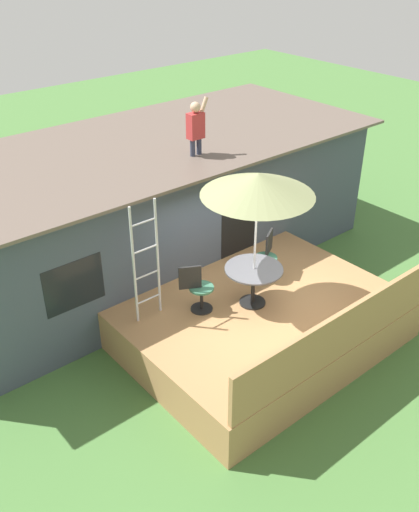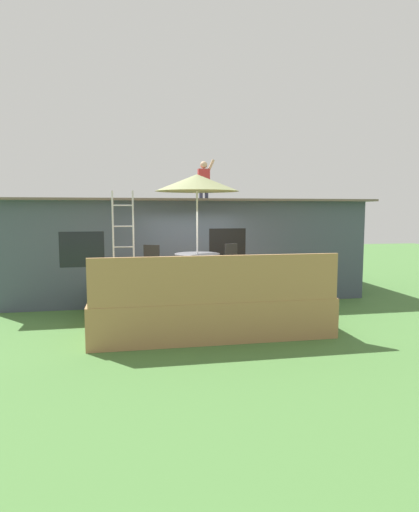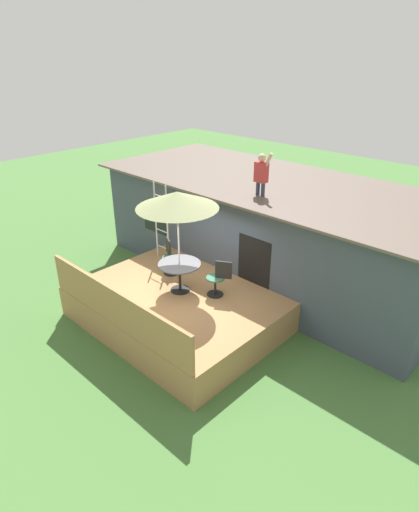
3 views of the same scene
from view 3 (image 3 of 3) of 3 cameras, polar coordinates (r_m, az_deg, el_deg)
name	(u,v)px [view 3 (image 3 of 3)]	position (r m, az deg, el deg)	size (l,w,h in m)	color
ground_plane	(182,320)	(11.08, -3.69, -8.38)	(40.00, 40.00, 0.00)	#477538
house	(270,228)	(12.81, 7.97, 3.64)	(10.50, 4.50, 2.84)	#424C5B
deck	(181,306)	(10.86, -3.75, -6.64)	(4.84, 3.88, 0.80)	#A87A4C
deck_railing	(115,307)	(9.44, -12.36, -6.65)	(4.74, 0.08, 0.90)	#A87A4C
patio_table	(180,269)	(10.45, -3.98, -1.79)	(1.04, 1.04, 0.74)	black
patio_umbrella	(177,200)	(9.76, -4.30, 7.40)	(1.90, 1.90, 2.54)	silver
step_ladder	(162,222)	(11.91, -6.36, 4.44)	(0.52, 0.04, 2.20)	silver
person_figure	(262,172)	(10.95, 6.91, 11.03)	(0.47, 0.20, 1.11)	#33384C
patio_chair_left	(170,257)	(11.39, -5.27, -0.09)	(0.58, 0.44, 0.92)	black
patio_chair_right	(218,278)	(10.30, 1.16, -2.98)	(0.57, 0.44, 0.92)	black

